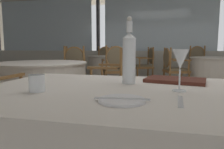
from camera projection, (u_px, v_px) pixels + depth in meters
The scene contains 20 objects.
ground_plane at pixel (153, 128), 2.43m from camera, with size 15.17×15.17×0.00m, color #756047.
window_wall_far at pixel (158, 42), 6.15m from camera, with size 11.67×0.14×2.75m.
side_plate at pixel (122, 100), 0.77m from camera, with size 0.18×0.18×0.01m, color white.
butter_knife at pixel (122, 99), 0.77m from camera, with size 0.21×0.02×0.00m, color silver.
dinner_fork at pixel (180, 101), 0.77m from camera, with size 0.17×0.02×0.00m, color silver.
water_bottle at pixel (129, 57), 1.15m from camera, with size 0.07×0.07×0.37m.
wine_glass at pixel (180, 60), 0.94m from camera, with size 0.08×0.08×0.19m.
water_tumbler at pixel (37, 83), 0.95m from camera, with size 0.07×0.07×0.08m, color white.
menu_book at pixel (175, 80), 1.23m from camera, with size 0.33×0.22×0.02m, color #512319.
background_table_0 at pixel (222, 74), 4.51m from camera, with size 1.36×1.36×0.73m.
dining_chair_0_0 at pixel (199, 61), 5.58m from camera, with size 0.62×0.57×1.00m.
dining_chair_0_1 at pixel (172, 66), 4.42m from camera, with size 0.57×0.62×0.94m.
background_table_1 at pixel (43, 88), 2.99m from camera, with size 1.27×1.27×0.73m.
dining_chair_1_1 at pixel (115, 77), 2.74m from camera, with size 0.47×0.54×0.92m.
dining_chair_1_2 at pixel (72, 68), 3.99m from camera, with size 0.54×0.47×0.97m.
background_table_3 at pixel (110, 70), 5.37m from camera, with size 1.09×1.09×0.73m.
dining_chair_3_0 at pixel (146, 62), 5.47m from camera, with size 0.59×0.63×0.96m.
dining_chair_3_1 at pixel (106, 60), 6.30m from camera, with size 0.63×0.59×0.99m.
dining_chair_3_2 at pixel (71, 63), 5.21m from camera, with size 0.59×0.63×0.98m.
dining_chair_3_3 at pixel (115, 65), 4.38m from camera, with size 0.63×0.59×0.98m.
Camera 1 is at (0.05, -2.38, 0.93)m, focal length 33.41 mm.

